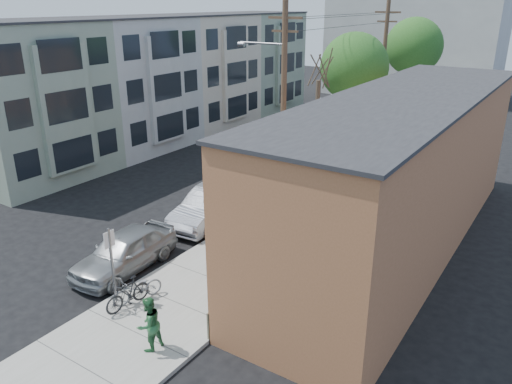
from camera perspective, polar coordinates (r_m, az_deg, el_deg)
The scene contains 27 objects.
ground at distance 23.39m, azimuth -10.25°, elevation -4.90°, with size 120.00×120.00×0.00m, color black.
sidewalk at distance 29.80m, azimuth 10.55°, elevation 1.02°, with size 4.50×58.00×0.15m, color #9B998F.
cafe_building at distance 21.90m, azimuth 16.19°, elevation 2.10°, with size 6.60×20.20×6.61m.
apartment_row at distance 39.80m, azimuth -9.40°, elevation 12.70°, with size 6.30×32.00×9.00m.
end_cap_building at distance 59.57m, azimuth 17.59°, elevation 16.19°, with size 18.00×8.00×12.00m, color #AFAFAA.
sign_post at distance 17.97m, azimuth -16.19°, elevation -7.27°, with size 0.07×0.45×2.80m.
parking_meter_near at distance 21.95m, azimuth -5.21°, elevation -3.59°, with size 0.14×0.14×1.24m.
parking_meter_far at distance 28.46m, azimuth 5.25°, elevation 2.28°, with size 0.14×0.14×1.24m.
utility_pole_near at distance 25.10m, azimuth 3.04°, elevation 10.24°, with size 3.57×0.28×10.00m.
utility_pole_far at distance 37.63m, azimuth 14.26°, elevation 13.17°, with size 1.80×0.28×10.00m.
tree_bare at distance 28.04m, azimuth 6.88°, elevation 6.52°, with size 0.24×0.24×5.97m.
tree_leafy_mid at distance 31.74m, azimuth 11.16°, elevation 13.80°, with size 4.15×4.15×8.24m.
tree_leafy_far at distance 42.82m, azimuth 17.60°, elevation 15.57°, with size 4.46×4.46×8.79m.
patio_chair_a at distance 17.43m, azimuth -3.41°, elevation -12.08°, with size 0.50×0.50×0.88m, color #124119, non-canonical shape.
patio_chair_b at distance 17.97m, azimuth -1.33°, elevation -10.92°, with size 0.50×0.50×0.88m, color #124119, non-canonical shape.
patron_grey at distance 19.38m, azimuth 0.27°, elevation -6.89°, with size 0.64×0.42×1.74m, color gray.
patron_green at distance 15.80m, azimuth -12.14°, elevation -14.53°, with size 0.86×0.67×1.77m, color #296635.
cyclist at distance 19.91m, azimuth -1.98°, elevation -5.72°, with size 1.28×0.73×1.98m, color maroon.
cyclist_bike at distance 20.13m, azimuth -1.97°, elevation -6.91°, with size 0.69×1.99×1.04m, color black.
parked_bike_a at distance 18.05m, azimuth -14.46°, elevation -11.14°, with size 0.51×1.80×1.08m, color black.
parked_bike_b at distance 18.33m, azimuth -13.39°, elevation -10.69°, with size 0.64×1.85×0.97m, color slate.
car_0 at distance 20.58m, azimuth -14.78°, elevation -6.55°, with size 1.92×4.77×1.63m, color #94999B.
car_1 at distance 24.13m, azimuth -5.25°, elevation -1.60°, with size 1.80×5.15×1.70m, color #AEAFB6.
car_2 at distance 28.48m, azimuth 1.30°, elevation 1.78°, with size 1.97×4.85×1.41m, color black.
car_3 at distance 32.82m, azimuth 6.57°, elevation 4.21°, with size 2.21×4.80×1.33m, color #A9AEB1.
car_4 at distance 37.74m, azimuth 10.54°, elevation 6.43°, with size 1.69×4.85×1.60m, color #9A9BA2.
bus at distance 45.00m, azimuth 10.98°, elevation 9.49°, with size 2.30×9.83×2.74m, color white.
Camera 1 is at (14.84, -14.99, 10.11)m, focal length 35.00 mm.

